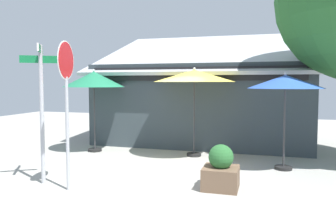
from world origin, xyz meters
name	(u,v)px	position (x,y,z in m)	size (l,w,h in m)	color
ground_plane	(148,172)	(0.00, 0.00, -0.05)	(28.00, 28.00, 0.10)	#9E9B93
cafe_building	(207,100)	(0.58, 5.31, 1.54)	(8.01, 5.85, 4.44)	#333D42
street_sign_post	(42,99)	(-1.87, -1.70, 1.87)	(0.74, 0.80, 3.07)	#A8AAB2
stop_sign	(66,86)	(-1.08, -1.94, 2.16)	(0.16, 0.78, 3.09)	#A8AAB2
patio_umbrella_forest_green_left	(94,80)	(-2.48, 1.75, 2.32)	(1.96, 1.96, 2.67)	black
patio_umbrella_mustard_center	(194,76)	(0.78, 1.97, 2.42)	(2.47, 2.47, 2.70)	black
patio_umbrella_royal_blue_right	(285,83)	(3.32, 1.06, 2.23)	(1.90, 1.90, 2.51)	black
sidewalk_planter	(221,170)	(1.97, -0.97, 0.40)	(0.74, 0.74, 0.94)	brown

